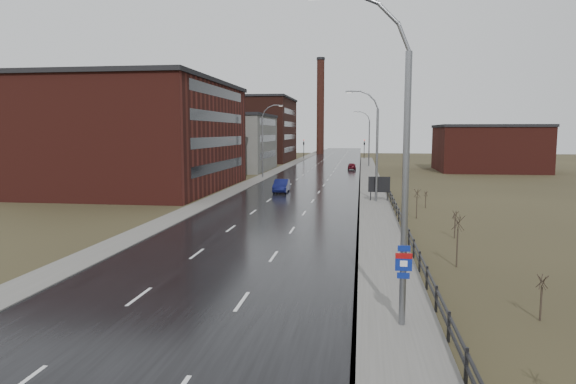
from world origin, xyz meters
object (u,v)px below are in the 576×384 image
(streetlight_main, at_px, (397,165))
(car_far, at_px, (352,166))
(billboard, at_px, (379,185))
(car_near, at_px, (281,186))

(streetlight_main, relative_size, car_far, 3.09)
(streetlight_main, bearing_deg, car_far, 92.15)
(billboard, distance_m, car_far, 44.95)
(car_near, xyz_separation_m, car_far, (7.62, 37.89, -0.10))
(car_far, bearing_deg, billboard, 93.35)
(car_near, relative_size, car_far, 1.19)
(streetlight_main, bearing_deg, billboard, 88.96)
(car_near, distance_m, car_far, 38.65)
(billboard, xyz_separation_m, car_far, (-3.60, 44.79, -1.10))
(streetlight_main, height_order, car_near, streetlight_main)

